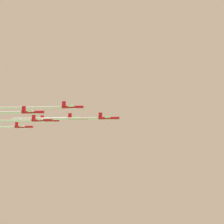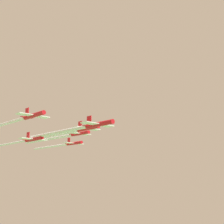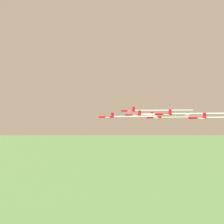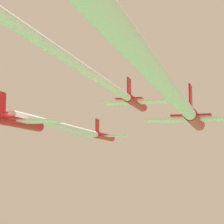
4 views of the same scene
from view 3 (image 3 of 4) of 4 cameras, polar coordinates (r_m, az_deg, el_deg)
The scene contains 13 objects.
jet_0 at distance 154.42m, azimuth -1.34°, elevation -1.25°, with size 9.84×9.69×3.60m.
jet_1 at distance 146.48m, azimuth 5.71°, elevation -0.70°, with size 9.84×9.69×3.60m.
jet_2 at distance 166.31m, azimuth 4.35°, elevation 0.37°, with size 9.84×9.69×3.60m.
jet_3 at distance 141.08m, azimuth 13.42°, elevation -0.49°, with size 9.84×9.69×3.60m.
jet_4 at distance 160.72m, azimuth 11.05°, elevation -1.39°, with size 9.84×9.69×3.60m.
jet_5 at distance 180.24m, azimuth 9.21°, elevation -0.89°, with size 9.84×9.69×3.60m.
jet_6 at distance 138.61m, azimuth 21.55°, elevation -1.38°, with size 9.84×9.69×3.60m.
smoke_trail_0 at distance 157.24m, azimuth 6.13°, elevation -1.20°, with size 25.35×19.72×1.02m.
smoke_trail_1 at distance 151.70m, azimuth 13.21°, elevation -0.65°, with size 25.09×19.64×1.39m.
smoke_trail_2 at distance 173.26m, azimuth 13.48°, elevation 0.40°, with size 37.04×28.64×0.96m.
smoke_trail_3 at distance 150.45m, azimuth 22.01°, elevation -0.42°, with size 30.50×23.65×1.01m.
smoke_trail_4 at distance 167.70m, azimuth 17.78°, elevation -1.30°, with size 25.18×19.48×0.72m.
smoke_trail_5 at distance 186.40m, azimuth 15.23°, elevation -0.83°, with size 24.94×19.43×1.10m.
Camera 3 is at (65.07, -163.95, 177.29)m, focal length 35.00 mm.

